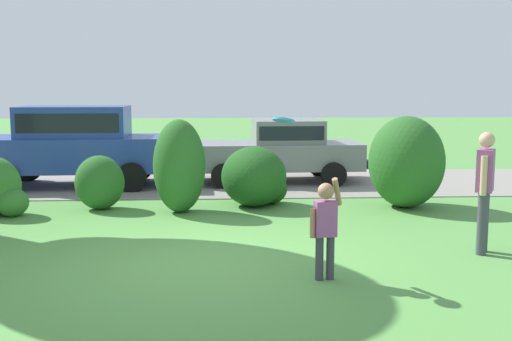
# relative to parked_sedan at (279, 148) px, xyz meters

# --- Properties ---
(ground_plane) EXTENTS (80.00, 80.00, 0.00)m
(ground_plane) POSITION_rel_parked_sedan_xyz_m (-1.63, -7.15, -0.85)
(ground_plane) COLOR #518E42
(driveway_strip) EXTENTS (28.00, 4.40, 0.02)m
(driveway_strip) POSITION_rel_parked_sedan_xyz_m (-1.63, -0.18, -0.84)
(driveway_strip) COLOR gray
(driveway_strip) RESTS_ON ground
(shrub_centre_left) EXTENTS (0.95, 0.85, 1.06)m
(shrub_centre_left) POSITION_rel_parked_sedan_xyz_m (-3.78, -3.31, -0.32)
(shrub_centre_left) COLOR #286023
(shrub_centre_left) RESTS_ON ground
(shrub_centre) EXTENTS (0.99, 1.10, 1.77)m
(shrub_centre) POSITION_rel_parked_sedan_xyz_m (-2.21, -3.68, 0.04)
(shrub_centre) COLOR #286023
(shrub_centre) RESTS_ON ground
(shrub_centre_right) EXTENTS (1.34, 1.54, 1.20)m
(shrub_centre_right) POSITION_rel_parked_sedan_xyz_m (-0.74, -3.09, -0.28)
(shrub_centre_right) COLOR #1E511C
(shrub_centre_right) RESTS_ON ground
(shrub_far_end) EXTENTS (1.47, 1.64, 1.81)m
(shrub_far_end) POSITION_rel_parked_sedan_xyz_m (2.22, -3.39, 0.00)
(shrub_far_end) COLOR #286023
(shrub_far_end) RESTS_ON ground
(parked_sedan) EXTENTS (4.45, 2.20, 1.56)m
(parked_sedan) POSITION_rel_parked_sedan_xyz_m (0.00, 0.00, 0.00)
(parked_sedan) COLOR gray
(parked_sedan) RESTS_ON ground
(parked_suv) EXTENTS (4.75, 2.20, 1.92)m
(parked_suv) POSITION_rel_parked_sedan_xyz_m (-4.88, -0.46, 0.23)
(parked_suv) COLOR #28429E
(parked_suv) RESTS_ON ground
(child_thrower) EXTENTS (0.43, 0.30, 1.29)m
(child_thrower) POSITION_rel_parked_sedan_xyz_m (-0.14, -7.97, -0.13)
(child_thrower) COLOR #383842
(child_thrower) RESTS_ON ground
(frisbee) EXTENTS (0.29, 0.28, 0.12)m
(frisbee) POSITION_rel_parked_sedan_xyz_m (-0.64, -7.74, 1.11)
(frisbee) COLOR #337FDB
(adult_onlooker) EXTENTS (0.36, 0.48, 1.74)m
(adult_onlooker) POSITION_rel_parked_sedan_xyz_m (2.31, -6.86, 0.13)
(adult_onlooker) COLOR #3F3F4C
(adult_onlooker) RESTS_ON ground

